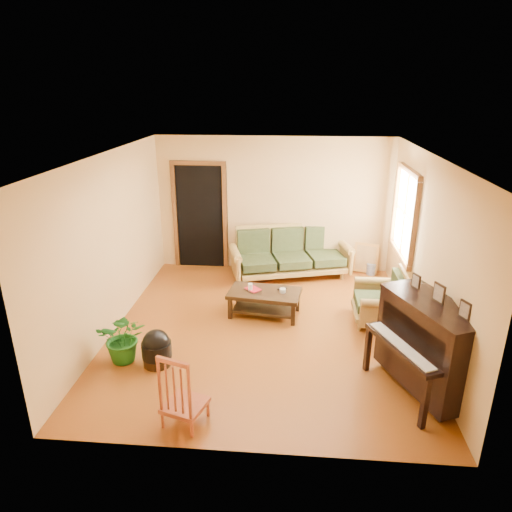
# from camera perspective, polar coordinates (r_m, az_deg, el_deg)

# --- Properties ---
(floor) EXTENTS (5.00, 5.00, 0.00)m
(floor) POSITION_cam_1_polar(r_m,az_deg,el_deg) (7.01, 1.03, -9.06)
(floor) COLOR #67310D
(floor) RESTS_ON ground
(doorway) EXTENTS (1.08, 0.16, 2.05)m
(doorway) POSITION_cam_1_polar(r_m,az_deg,el_deg) (9.10, -7.01, 4.83)
(doorway) COLOR black
(doorway) RESTS_ON floor
(window) EXTENTS (0.12, 1.36, 1.46)m
(window) POSITION_cam_1_polar(r_m,az_deg,el_deg) (7.85, 18.16, 5.03)
(window) COLOR white
(window) RESTS_ON right_wall
(sofa) EXTENTS (2.39, 1.50, 0.95)m
(sofa) POSITION_cam_1_polar(r_m,az_deg,el_deg) (8.68, 4.41, 0.35)
(sofa) COLOR olive
(sofa) RESTS_ON floor
(coffee_table) EXTENTS (1.20, 0.76, 0.41)m
(coffee_table) POSITION_cam_1_polar(r_m,az_deg,el_deg) (7.32, 1.06, -5.89)
(coffee_table) COLOR black
(coffee_table) RESTS_ON floor
(armchair) EXTENTS (0.82, 0.86, 0.86)m
(armchair) POSITION_cam_1_polar(r_m,az_deg,el_deg) (7.26, 15.05, -4.94)
(armchair) COLOR olive
(armchair) RESTS_ON floor
(piano) EXTENTS (1.24, 1.52, 1.16)m
(piano) POSITION_cam_1_polar(r_m,az_deg,el_deg) (5.82, 20.65, -10.63)
(piano) COLOR black
(piano) RESTS_ON floor
(footstool) EXTENTS (0.51, 0.51, 0.37)m
(footstool) POSITION_cam_1_polar(r_m,az_deg,el_deg) (6.25, -12.28, -11.62)
(footstool) COLOR black
(footstool) RESTS_ON floor
(red_chair) EXTENTS (0.54, 0.56, 0.89)m
(red_chair) POSITION_cam_1_polar(r_m,az_deg,el_deg) (5.11, -8.99, -15.93)
(red_chair) COLOR maroon
(red_chair) RESTS_ON floor
(leaning_frame) EXTENTS (0.48, 0.26, 0.63)m
(leaning_frame) POSITION_cam_1_polar(r_m,az_deg,el_deg) (9.14, 13.58, -0.22)
(leaning_frame) COLOR gold
(leaning_frame) RESTS_ON floor
(ceramic_crock) EXTENTS (0.22, 0.22, 0.22)m
(ceramic_crock) POSITION_cam_1_polar(r_m,az_deg,el_deg) (9.16, 14.18, -1.57)
(ceramic_crock) COLOR #324B98
(ceramic_crock) RESTS_ON floor
(potted_plant) EXTENTS (0.70, 0.63, 0.70)m
(potted_plant) POSITION_cam_1_polar(r_m,az_deg,el_deg) (6.35, -16.19, -9.71)
(potted_plant) COLOR #1A5B1A
(potted_plant) RESTS_ON floor
(book) EXTENTS (0.29, 0.29, 0.02)m
(book) POSITION_cam_1_polar(r_m,az_deg,el_deg) (7.23, -0.91, -4.36)
(book) COLOR maroon
(book) RESTS_ON coffee_table
(candle) EXTENTS (0.07, 0.07, 0.12)m
(candle) POSITION_cam_1_polar(r_m,az_deg,el_deg) (7.23, -0.72, -3.92)
(candle) COLOR silver
(candle) RESTS_ON coffee_table
(glass_jar) EXTENTS (0.11, 0.11, 0.06)m
(glass_jar) POSITION_cam_1_polar(r_m,az_deg,el_deg) (7.20, 3.34, -4.32)
(glass_jar) COLOR silver
(glass_jar) RESTS_ON coffee_table
(remote) EXTENTS (0.16, 0.10, 0.02)m
(remote) POSITION_cam_1_polar(r_m,az_deg,el_deg) (7.32, 3.27, -4.09)
(remote) COLOR black
(remote) RESTS_ON coffee_table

